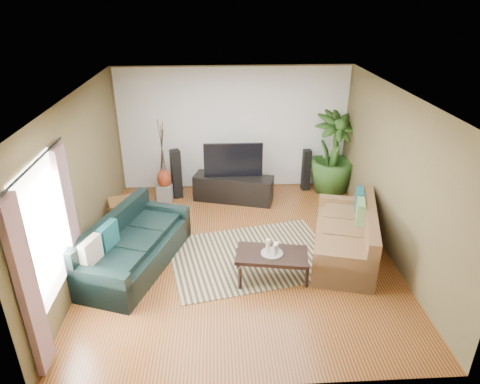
{
  "coord_description": "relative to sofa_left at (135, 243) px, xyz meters",
  "views": [
    {
      "loc": [
        -0.35,
        -6.18,
        4.07
      ],
      "look_at": [
        0.0,
        0.2,
        1.05
      ],
      "focal_mm": 32.0,
      "sensor_mm": 36.0,
      "label": 1
    }
  ],
  "objects": [
    {
      "name": "speaker_left",
      "position": [
        0.46,
        2.55,
        0.11
      ],
      "size": [
        0.25,
        0.27,
        1.07
      ],
      "primitive_type": "cube",
      "rotation": [
        0.0,
        0.0,
        0.34
      ],
      "color": "black",
      "rests_on": "floor"
    },
    {
      "name": "window_pane",
      "position": [
        -0.77,
        -1.32,
        0.97
      ],
      "size": [
        0.0,
        1.8,
        1.8
      ],
      "primitive_type": "plane",
      "rotation": [
        1.57,
        0.0,
        1.57
      ],
      "color": "white",
      "rests_on": "ground"
    },
    {
      "name": "curtain_near",
      "position": [
        -0.72,
        -2.07,
        0.72
      ],
      "size": [
        0.08,
        0.35,
        2.2
      ],
      "primitive_type": "cube",
      "color": "gray",
      "rests_on": "ground"
    },
    {
      "name": "candle_tall",
      "position": [
        2.08,
        -0.42,
        0.14
      ],
      "size": [
        0.07,
        0.07,
        0.22
      ],
      "primitive_type": "cylinder",
      "color": "#ECE0C8",
      "rests_on": "candle_tray"
    },
    {
      "name": "ceiling",
      "position": [
        1.71,
        0.28,
        2.28
      ],
      "size": [
        5.5,
        5.5,
        0.0
      ],
      "primitive_type": "plane",
      "rotation": [
        3.14,
        0.0,
        0.0
      ],
      "color": "white",
      "rests_on": "ground"
    },
    {
      "name": "floor",
      "position": [
        1.71,
        0.28,
        -0.42
      ],
      "size": [
        5.5,
        5.5,
        0.0
      ],
      "primitive_type": "plane",
      "color": "brown",
      "rests_on": "ground"
    },
    {
      "name": "side_table",
      "position": [
        -0.45,
        1.35,
        -0.16
      ],
      "size": [
        0.62,
        0.62,
        0.52
      ],
      "primitive_type": "cube",
      "rotation": [
        0.0,
        0.0,
        0.33
      ],
      "color": "brown",
      "rests_on": "floor"
    },
    {
      "name": "candle_tray",
      "position": [
        2.14,
        -0.45,
        0.03
      ],
      "size": [
        0.34,
        0.34,
        0.01
      ],
      "primitive_type": "cylinder",
      "color": "gray",
      "rests_on": "coffee_table"
    },
    {
      "name": "area_rug",
      "position": [
        1.89,
        0.14,
        -0.42
      ],
      "size": [
        3.0,
        2.41,
        0.01
      ],
      "primitive_type": "cube",
      "rotation": [
        0.0,
        0.0,
        0.21
      ],
      "color": "tan",
      "rests_on": "floor"
    },
    {
      "name": "curtain_far",
      "position": [
        -0.72,
        -0.57,
        0.72
      ],
      "size": [
        0.08,
        0.35,
        2.2
      ],
      "primitive_type": "cube",
      "color": "gray",
      "rests_on": "ground"
    },
    {
      "name": "wall_back",
      "position": [
        1.71,
        3.03,
        0.93
      ],
      "size": [
        5.0,
        0.0,
        5.0
      ],
      "primitive_type": "plane",
      "rotation": [
        1.57,
        0.0,
        0.0
      ],
      "color": "brown",
      "rests_on": "ground"
    },
    {
      "name": "wall_right",
      "position": [
        4.21,
        0.28,
        0.92
      ],
      "size": [
        0.0,
        5.5,
        5.5
      ],
      "primitive_type": "plane",
      "rotation": [
        1.57,
        0.0,
        -1.57
      ],
      "color": "brown",
      "rests_on": "ground"
    },
    {
      "name": "backwall_panel",
      "position": [
        1.71,
        3.02,
        0.93
      ],
      "size": [
        4.9,
        0.0,
        4.9
      ],
      "primitive_type": "plane",
      "rotation": [
        1.57,
        0.0,
        0.0
      ],
      "color": "white",
      "rests_on": "ground"
    },
    {
      "name": "plant_pot",
      "position": [
        3.85,
        2.68,
        -0.3
      ],
      "size": [
        0.33,
        0.33,
        0.26
      ],
      "primitive_type": "cylinder",
      "color": "black",
      "rests_on": "floor"
    },
    {
      "name": "sofa_left",
      "position": [
        0.0,
        0.0,
        0.0
      ],
      "size": [
        1.65,
        2.44,
        0.85
      ],
      "primitive_type": "cube",
      "rotation": [
        0.0,
        0.0,
        1.23
      ],
      "color": "black",
      "rests_on": "floor"
    },
    {
      "name": "speaker_right",
      "position": [
        3.3,
        2.78,
        0.04
      ],
      "size": [
        0.18,
        0.2,
        0.93
      ],
      "primitive_type": "cube",
      "rotation": [
        0.0,
        0.0,
        0.06
      ],
      "color": "black",
      "rests_on": "floor"
    },
    {
      "name": "wall_left",
      "position": [
        -0.79,
        0.28,
        0.92
      ],
      "size": [
        0.0,
        5.5,
        5.5
      ],
      "primitive_type": "plane",
      "rotation": [
        1.57,
        0.0,
        1.57
      ],
      "color": "brown",
      "rests_on": "ground"
    },
    {
      "name": "wall_front",
      "position": [
        1.71,
        -2.47,
        0.93
      ],
      "size": [
        5.0,
        0.0,
        5.0
      ],
      "primitive_type": "plane",
      "rotation": [
        -1.57,
        0.0,
        0.0
      ],
      "color": "brown",
      "rests_on": "ground"
    },
    {
      "name": "curtain_rod",
      "position": [
        -0.72,
        -1.32,
        1.87
      ],
      "size": [
        0.03,
        1.9,
        0.03
      ],
      "primitive_type": "cylinder",
      "rotation": [
        1.57,
        0.0,
        0.0
      ],
      "color": "black",
      "rests_on": "ground"
    },
    {
      "name": "candle_short",
      "position": [
        2.21,
        -0.39,
        0.1
      ],
      "size": [
        0.07,
        0.07,
        0.14
      ],
      "primitive_type": "cylinder",
      "color": "white",
      "rests_on": "candle_tray"
    },
    {
      "name": "pedestal",
      "position": [
        0.21,
        2.46,
        -0.26
      ],
      "size": [
        0.35,
        0.35,
        0.32
      ],
      "primitive_type": "cube",
      "rotation": [
        0.0,
        0.0,
        -0.08
      ],
      "color": "gray",
      "rests_on": "floor"
    },
    {
      "name": "potted_plant",
      "position": [
        3.85,
        2.68,
        0.47
      ],
      "size": [
        1.31,
        1.31,
        1.78
      ],
      "primitive_type": "imported",
      "rotation": [
        0.0,
        0.0,
        0.41
      ],
      "color": "#274D19",
      "rests_on": "floor"
    },
    {
      "name": "television",
      "position": [
        1.67,
        2.33,
        0.48
      ],
      "size": [
        1.21,
        0.07,
        0.72
      ],
      "primitive_type": "cube",
      "color": "black",
      "rests_on": "tv_stand"
    },
    {
      "name": "coffee_table",
      "position": [
        2.14,
        -0.45,
        -0.2
      ],
      "size": [
        1.17,
        0.77,
        0.44
      ],
      "primitive_type": "cube",
      "rotation": [
        0.0,
        0.0,
        -0.17
      ],
      "color": "black",
      "rests_on": "floor"
    },
    {
      "name": "candle_mid",
      "position": [
        2.18,
        -0.49,
        0.12
      ],
      "size": [
        0.07,
        0.07,
        0.17
      ],
      "primitive_type": "cylinder",
      "color": "beige",
      "rests_on": "candle_tray"
    },
    {
      "name": "tv_stand",
      "position": [
        1.67,
        2.31,
        -0.15
      ],
      "size": [
        1.73,
        0.92,
        0.55
      ],
      "primitive_type": "cube",
      "rotation": [
        0.0,
        0.0,
        -0.27
      ],
      "color": "black",
      "rests_on": "floor"
    },
    {
      "name": "vase",
      "position": [
        0.21,
        2.46,
        0.05
      ],
      "size": [
        0.3,
        0.3,
        0.41
      ],
      "primitive_type": "ellipsoid",
      "color": "maroon",
      "rests_on": "pedestal"
    },
    {
      "name": "sofa_right",
      "position": [
        3.43,
        0.15,
        0.0
      ],
      "size": [
        1.46,
        2.27,
        0.85
      ],
      "primitive_type": "cube",
      "rotation": [
        0.0,
        0.0,
        -1.84
      ],
      "color": "brown",
      "rests_on": "floor"
    }
  ]
}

